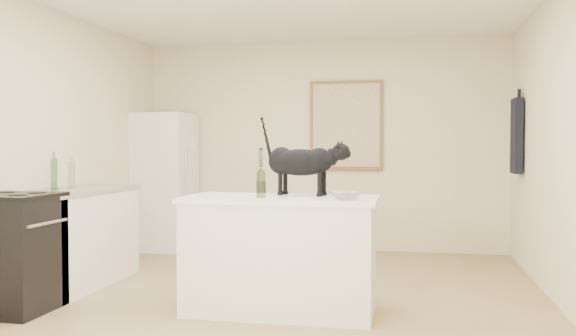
{
  "coord_description": "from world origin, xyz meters",
  "views": [
    {
      "loc": [
        1.09,
        -4.77,
        1.28
      ],
      "look_at": [
        0.15,
        -0.15,
        1.12
      ],
      "focal_mm": 37.85,
      "sensor_mm": 36.0,
      "label": 1
    }
  ],
  "objects_px": {
    "fridge": "(164,182)",
    "black_cat": "(301,166)",
    "stove": "(13,254)",
    "wine_bottle": "(261,176)",
    "glass_bowl": "(346,196)"
  },
  "relations": [
    {
      "from": "fridge",
      "to": "black_cat",
      "type": "relative_size",
      "value": 2.55
    },
    {
      "from": "fridge",
      "to": "black_cat",
      "type": "bearing_deg",
      "value": -47.59
    },
    {
      "from": "black_cat",
      "to": "stove",
      "type": "bearing_deg",
      "value": -153.45
    },
    {
      "from": "black_cat",
      "to": "wine_bottle",
      "type": "distance_m",
      "value": 0.38
    },
    {
      "from": "stove",
      "to": "fridge",
      "type": "distance_m",
      "value": 2.98
    },
    {
      "from": "black_cat",
      "to": "glass_bowl",
      "type": "height_order",
      "value": "black_cat"
    },
    {
      "from": "wine_bottle",
      "to": "black_cat",
      "type": "bearing_deg",
      "value": 46.07
    },
    {
      "from": "glass_bowl",
      "to": "stove",
      "type": "bearing_deg",
      "value": -175.04
    },
    {
      "from": "stove",
      "to": "fridge",
      "type": "bearing_deg",
      "value": 90.0
    },
    {
      "from": "stove",
      "to": "glass_bowl",
      "type": "height_order",
      "value": "glass_bowl"
    },
    {
      "from": "black_cat",
      "to": "glass_bowl",
      "type": "xyz_separation_m",
      "value": [
        0.39,
        -0.34,
        -0.2
      ]
    },
    {
      "from": "black_cat",
      "to": "glass_bowl",
      "type": "bearing_deg",
      "value": -28.72
    },
    {
      "from": "stove",
      "to": "black_cat",
      "type": "xyz_separation_m",
      "value": [
        2.18,
        0.56,
        0.68
      ]
    },
    {
      "from": "fridge",
      "to": "glass_bowl",
      "type": "xyz_separation_m",
      "value": [
        2.57,
        -2.73,
        0.08
      ]
    },
    {
      "from": "wine_bottle",
      "to": "glass_bowl",
      "type": "relative_size",
      "value": 1.39
    }
  ]
}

